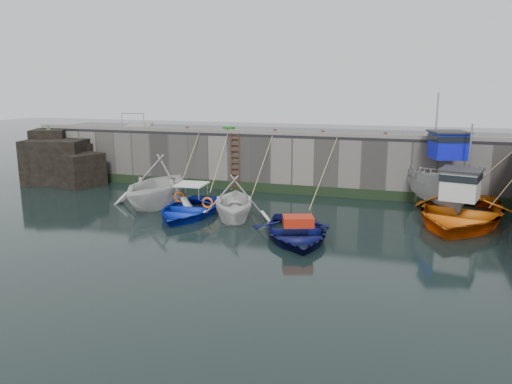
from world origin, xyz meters
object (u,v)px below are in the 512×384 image
(boat_far_white, at_px, (440,183))
(bollard_a, at_px, (187,129))
(boat_far_orange, at_px, (460,211))
(boat_near_white, at_px, (158,205))
(bollard_e, at_px, (386,135))
(bollard_c, at_px, (275,132))
(bollard_b, at_px, (228,131))
(boat_near_blacktrim, at_px, (234,218))
(bollard_d, at_px, (323,133))
(fish_crate, at_px, (229,129))
(boat_near_navy, at_px, (295,238))
(ladder, at_px, (235,162))
(boat_near_blue, at_px, (189,214))

(boat_far_white, height_order, bollard_a, boat_far_white)
(boat_far_orange, relative_size, bollard_a, 29.03)
(boat_near_white, bearing_deg, bollard_e, 26.50)
(bollard_c, bearing_deg, boat_near_white, -133.03)
(boat_far_orange, relative_size, bollard_b, 29.03)
(boat_near_blacktrim, xyz_separation_m, bollard_d, (2.77, 6.01, 3.30))
(boat_near_blacktrim, distance_m, fish_crate, 8.39)
(boat_near_navy, bearing_deg, ladder, 105.16)
(bollard_d, bearing_deg, ladder, -176.00)
(ladder, relative_size, bollard_d, 11.43)
(boat_near_blue, height_order, bollard_b, bollard_b)
(boat_near_white, bearing_deg, bollard_d, 35.56)
(boat_near_blue, distance_m, bollard_d, 8.48)
(bollard_a, relative_size, bollard_e, 1.00)
(boat_far_orange, height_order, fish_crate, boat_far_orange)
(bollard_c, xyz_separation_m, bollard_e, (5.80, 0.00, 0.00))
(boat_near_blacktrim, relative_size, fish_crate, 6.52)
(boat_near_white, xyz_separation_m, fish_crate, (1.46, 6.02, 3.29))
(boat_near_blacktrim, distance_m, bollard_d, 7.39)
(bollard_c, distance_m, bollard_d, 2.60)
(boat_near_blacktrim, relative_size, boat_near_navy, 0.86)
(boat_near_blacktrim, relative_size, bollard_c, 14.93)
(boat_far_white, height_order, bollard_d, boat_far_white)
(fish_crate, xyz_separation_m, bollard_c, (3.11, -1.13, 0.01))
(fish_crate, xyz_separation_m, bollard_a, (-2.09, -1.13, 0.01))
(boat_near_blue, bearing_deg, bollard_b, 88.61)
(boat_near_navy, distance_m, fish_crate, 11.52)
(boat_near_blue, distance_m, boat_far_white, 12.16)
(ladder, relative_size, boat_near_navy, 0.66)
(boat_far_white, height_order, bollard_c, boat_far_white)
(boat_far_white, distance_m, bollard_d, 6.37)
(boat_near_navy, bearing_deg, bollard_b, 106.43)
(boat_near_blue, xyz_separation_m, bollard_b, (-0.33, 6.03, 3.30))
(bollard_d, bearing_deg, boat_far_orange, -28.52)
(bollard_d, bearing_deg, boat_near_white, -145.69)
(boat_near_white, height_order, bollard_a, bollard_a)
(boat_near_blue, relative_size, boat_near_blacktrim, 1.19)
(bollard_a, relative_size, bollard_b, 1.00)
(bollard_a, relative_size, bollard_d, 1.00)
(fish_crate, bearing_deg, boat_near_blue, -74.50)
(boat_near_blue, height_order, boat_far_white, boat_far_white)
(boat_near_white, height_order, bollard_c, bollard_c)
(boat_near_navy, bearing_deg, bollard_e, 51.79)
(boat_far_white, height_order, boat_far_orange, boat_far_white)
(fish_crate, xyz_separation_m, bollard_d, (5.71, -1.13, 0.01))
(bollard_d, bearing_deg, bollard_c, 180.00)
(bollard_d, bearing_deg, fish_crate, 168.77)
(bollard_b, distance_m, bollard_e, 8.50)
(boat_near_blacktrim, height_order, bollard_d, bollard_d)
(boat_near_blue, bearing_deg, boat_near_navy, -24.32)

